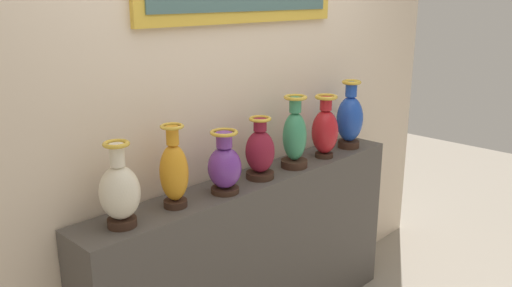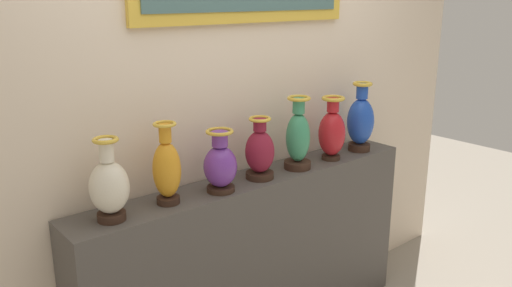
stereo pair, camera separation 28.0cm
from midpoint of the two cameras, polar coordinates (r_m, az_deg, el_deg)
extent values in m
cube|color=#4C4742|center=(3.07, 2.68, -12.73)|extent=(2.14, 0.29, 1.02)
cube|color=beige|center=(2.88, 0.17, 6.62)|extent=(3.95, 0.10, 3.03)
cylinder|color=#382319|center=(2.38, -12.22, -7.81)|extent=(0.13, 0.13, 0.04)
ellipsoid|color=beige|center=(2.33, -12.42, -4.74)|extent=(0.17, 0.17, 0.24)
cylinder|color=beige|center=(2.28, -12.66, -0.82)|extent=(0.06, 0.06, 0.10)
torus|color=gold|center=(2.26, -12.74, 0.35)|extent=(0.11, 0.11, 0.02)
cylinder|color=#382319|center=(2.52, -6.41, -6.18)|extent=(0.11, 0.11, 0.03)
ellipsoid|color=orange|center=(2.47, -6.51, -2.92)|extent=(0.13, 0.13, 0.27)
cylinder|color=orange|center=(2.42, -6.65, 1.08)|extent=(0.06, 0.06, 0.09)
torus|color=gold|center=(2.41, -6.68, 2.08)|extent=(0.11, 0.11, 0.02)
cylinder|color=#382319|center=(2.66, -0.85, -5.00)|extent=(0.14, 0.14, 0.03)
ellipsoid|color=#6B3393|center=(2.61, -0.86, -2.56)|extent=(0.17, 0.17, 0.21)
cylinder|color=#6B3393|center=(2.57, -0.88, 0.46)|extent=(0.08, 0.08, 0.08)
torus|color=gold|center=(2.56, -0.88, 1.27)|extent=(0.14, 0.14, 0.02)
cylinder|color=#382319|center=(2.84, 3.24, -3.50)|extent=(0.15, 0.15, 0.04)
ellipsoid|color=maroon|center=(2.80, 3.28, -0.94)|extent=(0.16, 0.16, 0.23)
cylinder|color=maroon|center=(2.76, 3.33, 2.00)|extent=(0.07, 0.07, 0.07)
torus|color=gold|center=(2.75, 3.34, 2.66)|extent=(0.12, 0.12, 0.02)
cylinder|color=#382319|center=(3.02, 7.19, -2.34)|extent=(0.15, 0.15, 0.04)
ellipsoid|color=#388C60|center=(2.97, 7.30, 0.61)|extent=(0.14, 0.14, 0.28)
cylinder|color=#388C60|center=(2.93, 7.42, 4.07)|extent=(0.07, 0.07, 0.09)
torus|color=gold|center=(2.92, 7.45, 4.89)|extent=(0.13, 0.13, 0.02)
cylinder|color=#382319|center=(3.21, 10.65, -1.51)|extent=(0.11, 0.11, 0.03)
ellipsoid|color=red|center=(3.17, 10.78, 1.03)|extent=(0.16, 0.16, 0.27)
cylinder|color=red|center=(3.13, 10.95, 4.11)|extent=(0.07, 0.07, 0.08)
torus|color=gold|center=(3.12, 10.99, 4.83)|extent=(0.14, 0.14, 0.02)
cylinder|color=#382319|center=(3.43, 13.48, -0.40)|extent=(0.14, 0.14, 0.04)
ellipsoid|color=#1E47B2|center=(3.39, 13.66, 2.33)|extent=(0.17, 0.17, 0.29)
cylinder|color=#1E47B2|center=(3.35, 13.88, 5.53)|extent=(0.07, 0.07, 0.09)
torus|color=gold|center=(3.34, 13.93, 6.31)|extent=(0.12, 0.12, 0.02)
camera|label=1|loc=(0.14, -87.14, 0.82)|focal=36.71mm
camera|label=2|loc=(0.14, 92.86, -0.82)|focal=36.71mm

